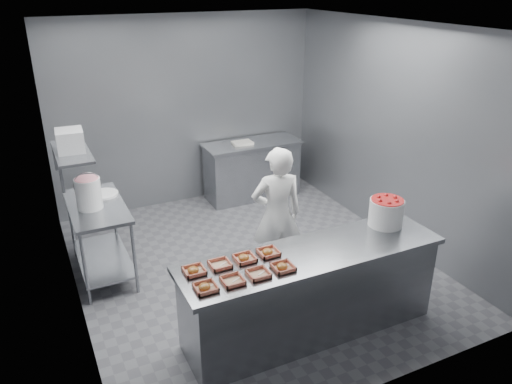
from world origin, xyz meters
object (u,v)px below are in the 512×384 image
tray_3 (283,267)px  tray_5 (220,264)px  strawberry_tub (386,211)px  appliance (70,141)px  back_counter (252,170)px  glaze_bucket (88,193)px  tray_2 (258,274)px  tray_4 (194,271)px  tray_0 (205,287)px  tray_7 (268,252)px  prep_table (99,229)px  worker (277,215)px  tray_1 (233,280)px  tray_6 (244,258)px  service_counter (311,292)px

tray_3 → tray_5: size_ratio=1.00×
strawberry_tub → appliance: appliance is taller
back_counter → glaze_bucket: size_ratio=3.53×
tray_2 → tray_4: (-0.48, 0.28, 0.00)m
tray_0 → tray_4: same height
tray_3 → tray_7: same height
prep_table → worker: 2.04m
tray_3 → tray_5: tray_3 is taller
back_counter → tray_5: (-1.78, -3.11, 0.47)m
tray_1 → tray_0: bearing=-180.0°
tray_7 → tray_1: bearing=-149.5°
tray_1 → tray_4: tray_4 is taller
tray_0 → tray_4: size_ratio=1.00×
back_counter → tray_4: 3.74m
tray_3 → glaze_bucket: bearing=123.0°
back_counter → tray_4: tray_4 is taller
tray_4 → tray_5: 0.24m
tray_6 → glaze_bucket: glaze_bucket is taller
tray_6 → tray_7: size_ratio=1.00×
tray_0 → tray_5: size_ratio=1.00×
tray_5 → prep_table: bearing=113.2°
tray_1 → glaze_bucket: size_ratio=0.44×
tray_6 → tray_2: bearing=-89.4°
service_counter → appliance: size_ratio=8.42×
tray_0 → tray_1: size_ratio=1.00×
worker → glaze_bucket: size_ratio=3.75×
back_counter → tray_7: (-1.30, -3.11, 0.47)m
prep_table → glaze_bucket: glaze_bucket is taller
service_counter → worker: bearing=81.2°
tray_6 → tray_1: bearing=-130.1°
service_counter → tray_7: (-0.40, 0.14, 0.47)m
tray_4 → glaze_bucket: (-0.60, 1.75, 0.16)m
tray_3 → tray_4: size_ratio=1.00×
prep_table → tray_6: tray_6 is taller
tray_2 → strawberry_tub: 1.62m
tray_0 → tray_2: size_ratio=1.00×
back_counter → tray_4: bearing=-123.0°
tray_3 → tray_4: 0.77m
service_counter → glaze_bucket: (-1.72, 1.89, 0.63)m
tray_1 → glaze_bucket: bearing=112.5°
service_counter → tray_5: bearing=170.9°
tray_4 → tray_5: bearing=0.0°
tray_0 → strawberry_tub: size_ratio=0.54×
tray_3 → strawberry_tub: 1.39m
tray_1 → tray_3: tray_3 is taller
tray_0 → tray_2: tray_0 is taller
prep_table → tray_5: size_ratio=6.40×
service_counter → back_counter: bearing=74.5°
tray_7 → tray_6: bearing=180.0°
tray_2 → tray_0: bearing=-180.0°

